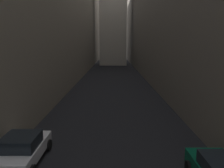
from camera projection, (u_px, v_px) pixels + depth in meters
ground_plane at (113, 74)px, 46.44m from camera, size 264.00×264.00×0.00m
building_block_left at (49, 14)px, 46.49m from camera, size 14.61×108.00×23.81m
building_block_right at (172, 15)px, 46.41m from camera, size 12.70×108.00×23.18m
parked_car_left_second at (23, 149)px, 11.48m from camera, size 1.99×4.01×1.50m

